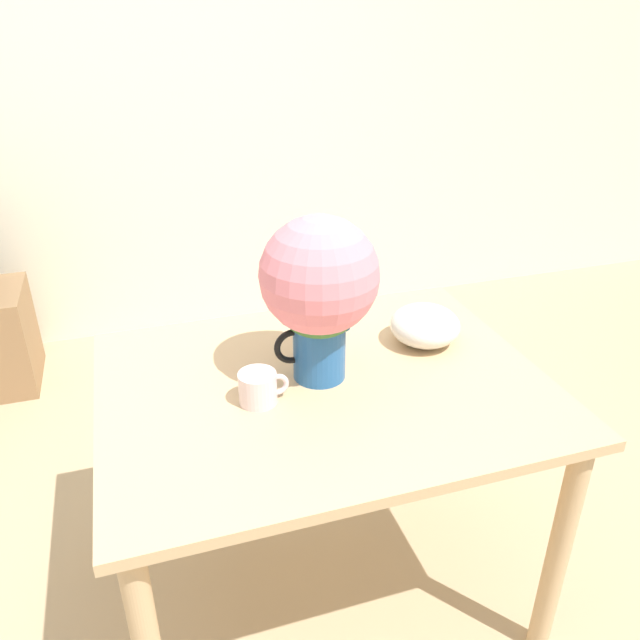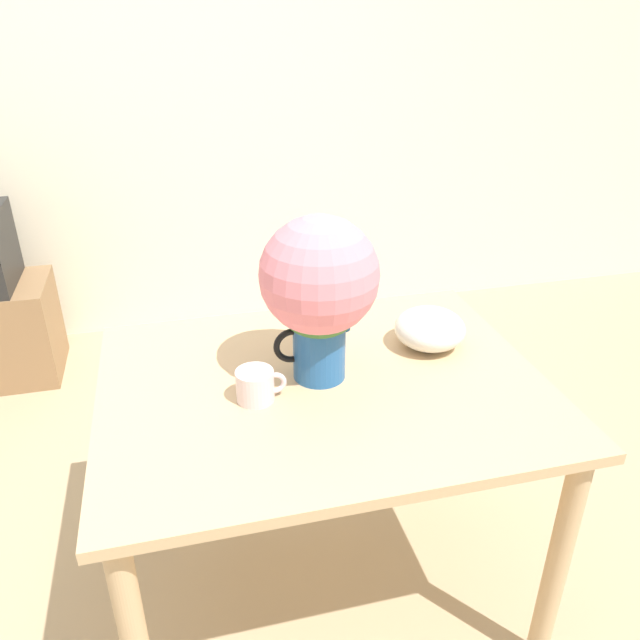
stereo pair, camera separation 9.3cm
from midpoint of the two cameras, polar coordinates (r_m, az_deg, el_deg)
ground_plane at (r=2.19m, az=-4.36°, el=-23.55°), size 12.00×12.00×0.00m
wall_back at (r=3.40m, az=-11.52°, el=20.11°), size 8.00×0.05×2.60m
table at (r=1.75m, az=1.85°, el=-8.70°), size 1.19×0.92×0.78m
flower_vase at (r=1.59m, az=1.62°, el=3.01°), size 0.31×0.31×0.45m
coffee_mug at (r=1.60m, az=-4.18°, el=-6.01°), size 0.13×0.10×0.08m
white_bowl at (r=1.86m, az=11.43°, el=-0.79°), size 0.21×0.21×0.11m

